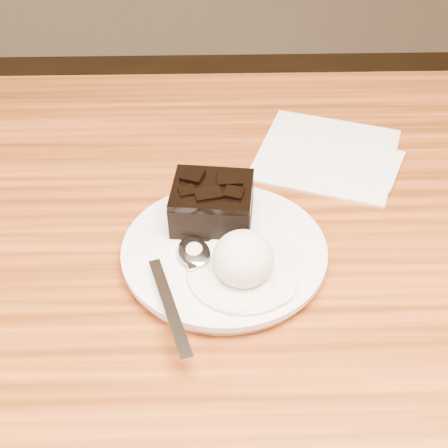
{
  "coord_description": "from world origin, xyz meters",
  "views": [
    {
      "loc": [
        -0.0,
        -0.46,
        1.2
      ],
      "look_at": [
        0.01,
        0.01,
        0.79
      ],
      "focal_mm": 49.77,
      "sensor_mm": 36.0,
      "label": 1
    }
  ],
  "objects_px": {
    "spoon": "(194,253)",
    "dining_table": "(216,446)",
    "plate": "(224,254)",
    "napkin": "(327,153)",
    "ice_cream_scoop": "(243,259)",
    "brownie": "(212,206)"
  },
  "relations": [
    {
      "from": "dining_table",
      "to": "napkin",
      "type": "height_order",
      "value": "napkin"
    },
    {
      "from": "spoon",
      "to": "napkin",
      "type": "xyz_separation_m",
      "value": [
        0.16,
        0.2,
        -0.02
      ]
    },
    {
      "from": "brownie",
      "to": "dining_table",
      "type": "bearing_deg",
      "value": -90.2
    },
    {
      "from": "plate",
      "to": "ice_cream_scoop",
      "type": "distance_m",
      "value": 0.05
    },
    {
      "from": "plate",
      "to": "dining_table",
      "type": "bearing_deg",
      "value": 174.41
    },
    {
      "from": "plate",
      "to": "brownie",
      "type": "xyz_separation_m",
      "value": [
        -0.01,
        0.04,
        0.03
      ]
    },
    {
      "from": "dining_table",
      "to": "plate",
      "type": "distance_m",
      "value": 0.38
    },
    {
      "from": "napkin",
      "to": "dining_table",
      "type": "bearing_deg",
      "value": -128.53
    },
    {
      "from": "brownie",
      "to": "spoon",
      "type": "distance_m",
      "value": 0.06
    },
    {
      "from": "spoon",
      "to": "napkin",
      "type": "distance_m",
      "value": 0.26
    },
    {
      "from": "ice_cream_scoop",
      "to": "napkin",
      "type": "xyz_separation_m",
      "value": [
        0.12,
        0.22,
        -0.03
      ]
    },
    {
      "from": "spoon",
      "to": "dining_table",
      "type": "bearing_deg",
      "value": 20.78
    },
    {
      "from": "dining_table",
      "to": "brownie",
      "type": "bearing_deg",
      "value": 89.8
    },
    {
      "from": "ice_cream_scoop",
      "to": "spoon",
      "type": "distance_m",
      "value": 0.06
    },
    {
      "from": "brownie",
      "to": "napkin",
      "type": "distance_m",
      "value": 0.2
    },
    {
      "from": "brownie",
      "to": "spoon",
      "type": "bearing_deg",
      "value": -108.34
    },
    {
      "from": "dining_table",
      "to": "ice_cream_scoop",
      "type": "relative_size",
      "value": 19.12
    },
    {
      "from": "brownie",
      "to": "napkin",
      "type": "height_order",
      "value": "brownie"
    },
    {
      "from": "plate",
      "to": "spoon",
      "type": "bearing_deg",
      "value": -156.51
    },
    {
      "from": "dining_table",
      "to": "brownie",
      "type": "relative_size",
      "value": 14.65
    },
    {
      "from": "brownie",
      "to": "ice_cream_scoop",
      "type": "bearing_deg",
      "value": -70.69
    },
    {
      "from": "plate",
      "to": "brownie",
      "type": "distance_m",
      "value": 0.05
    }
  ]
}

